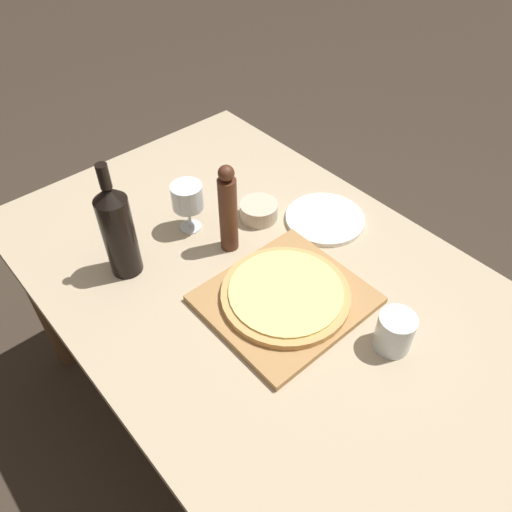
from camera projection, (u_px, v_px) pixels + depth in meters
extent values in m
plane|color=#382D23|center=(261.00, 415.00, 1.80)|extent=(12.00, 12.00, 0.00)
cube|color=tan|center=(263.00, 283.00, 1.29)|extent=(0.95, 1.48, 0.03)
cylinder|color=brown|center=(41.00, 302.00, 1.72)|extent=(0.06, 0.06, 0.70)
cylinder|color=brown|center=(228.00, 203.00, 2.11)|extent=(0.06, 0.06, 0.70)
cube|color=#A87A47|center=(285.00, 299.00, 1.22)|extent=(0.37, 0.34, 0.02)
cylinder|color=tan|center=(286.00, 294.00, 1.21)|extent=(0.32, 0.32, 0.02)
cylinder|color=#EAD67A|center=(286.00, 291.00, 1.20)|extent=(0.28, 0.28, 0.01)
cylinder|color=black|center=(120.00, 237.00, 1.23)|extent=(0.08, 0.08, 0.23)
cone|color=black|center=(108.00, 194.00, 1.14)|extent=(0.08, 0.08, 0.04)
cylinder|color=black|center=(104.00, 176.00, 1.10)|extent=(0.03, 0.03, 0.06)
cylinder|color=#4C2819|center=(228.00, 215.00, 1.29)|extent=(0.05, 0.05, 0.22)
sphere|color=#4C2819|center=(226.00, 173.00, 1.20)|extent=(0.04, 0.04, 0.04)
cylinder|color=silver|center=(191.00, 227.00, 1.42)|extent=(0.06, 0.06, 0.00)
cylinder|color=silver|center=(190.00, 217.00, 1.40)|extent=(0.01, 0.01, 0.07)
cylinder|color=silver|center=(187.00, 197.00, 1.35)|extent=(0.09, 0.09, 0.07)
cylinder|color=beige|center=(259.00, 211.00, 1.44)|extent=(0.11, 0.11, 0.05)
cylinder|color=silver|center=(394.00, 332.00, 1.10)|extent=(0.08, 0.08, 0.10)
cylinder|color=silver|center=(325.00, 219.00, 1.44)|extent=(0.23, 0.23, 0.01)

